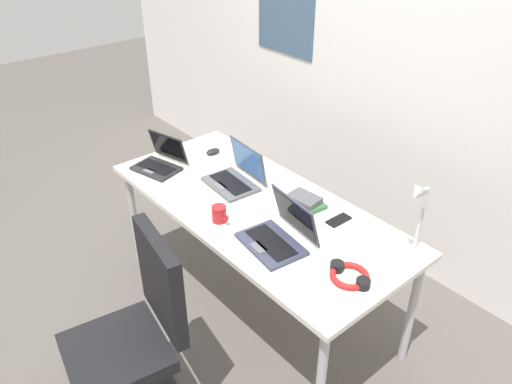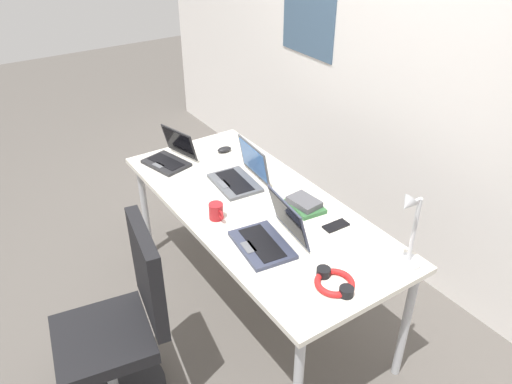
# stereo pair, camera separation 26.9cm
# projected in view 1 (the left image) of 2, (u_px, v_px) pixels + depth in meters

# --- Properties ---
(ground_plane) EXTENTS (12.00, 12.00, 0.00)m
(ground_plane) POSITION_uv_depth(u_px,v_px,m) (256.00, 303.00, 3.13)
(ground_plane) COLOR #56514C
(wall_back) EXTENTS (6.00, 0.13, 2.60)m
(wall_back) POSITION_uv_depth(u_px,v_px,m) (393.00, 63.00, 3.05)
(wall_back) COLOR silver
(wall_back) RESTS_ON ground_plane
(desk) EXTENTS (1.80, 0.80, 0.74)m
(desk) POSITION_uv_depth(u_px,v_px,m) (256.00, 213.00, 2.77)
(desk) COLOR silver
(desk) RESTS_ON ground_plane
(desk_lamp) EXTENTS (0.12, 0.18, 0.40)m
(desk_lamp) POSITION_uv_depth(u_px,v_px,m) (417.00, 220.00, 2.27)
(desk_lamp) COLOR silver
(desk_lamp) RESTS_ON desk
(laptop_by_keyboard) EXTENTS (0.34, 0.28, 0.23)m
(laptop_by_keyboard) POSITION_uv_depth(u_px,v_px,m) (236.00, 177.00, 2.90)
(laptop_by_keyboard) COLOR #515459
(laptop_by_keyboard) RESTS_ON desk
(laptop_back_left) EXTENTS (0.36, 0.33, 0.23)m
(laptop_back_left) POSITION_uv_depth(u_px,v_px,m) (278.00, 235.00, 2.42)
(laptop_back_left) COLOR #33384C
(laptop_back_left) RESTS_ON desk
(laptop_mid_desk) EXTENTS (0.32, 0.30, 0.20)m
(laptop_mid_desk) POSITION_uv_depth(u_px,v_px,m) (160.00, 162.00, 3.07)
(laptop_mid_desk) COLOR #232326
(laptop_mid_desk) RESTS_ON desk
(computer_mouse) EXTENTS (0.06, 0.10, 0.03)m
(computer_mouse) POSITION_uv_depth(u_px,v_px,m) (213.00, 151.00, 3.24)
(computer_mouse) COLOR black
(computer_mouse) RESTS_ON desk
(cell_phone) EXTENTS (0.07, 0.14, 0.01)m
(cell_phone) POSITION_uv_depth(u_px,v_px,m) (339.00, 220.00, 2.60)
(cell_phone) COLOR black
(cell_phone) RESTS_ON desk
(headphones) EXTENTS (0.21, 0.18, 0.04)m
(headphones) POSITION_uv_depth(u_px,v_px,m) (350.00, 276.00, 2.22)
(headphones) COLOR red
(headphones) RESTS_ON desk
(pill_bottle) EXTENTS (0.04, 0.04, 0.08)m
(pill_bottle) POSITION_uv_depth(u_px,v_px,m) (249.00, 160.00, 3.09)
(pill_bottle) COLOR gold
(pill_bottle) RESTS_ON desk
(book_stack) EXTENTS (0.22, 0.17, 0.06)m
(book_stack) POSITION_uv_depth(u_px,v_px,m) (305.00, 201.00, 2.72)
(book_stack) COLOR #336638
(book_stack) RESTS_ON desk
(coffee_mug) EXTENTS (0.11, 0.08, 0.09)m
(coffee_mug) POSITION_uv_depth(u_px,v_px,m) (219.00, 214.00, 2.58)
(coffee_mug) COLOR #B21E23
(coffee_mug) RESTS_ON desk
(office_chair) EXTENTS (0.52, 0.57, 0.97)m
(office_chair) POSITION_uv_depth(u_px,v_px,m) (134.00, 348.00, 2.33)
(office_chair) COLOR black
(office_chair) RESTS_ON ground_plane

